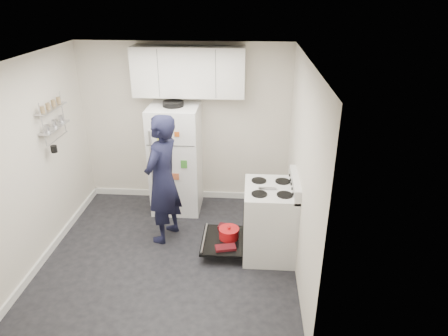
# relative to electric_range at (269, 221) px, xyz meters

# --- Properties ---
(room) EXTENTS (3.21, 3.21, 2.51)m
(room) POSITION_rel_electric_range_xyz_m (-1.29, -0.12, 0.74)
(room) COLOR black
(room) RESTS_ON ground
(electric_range) EXTENTS (0.66, 0.76, 1.10)m
(electric_range) POSITION_rel_electric_range_xyz_m (0.00, 0.00, 0.00)
(electric_range) COLOR silver
(electric_range) RESTS_ON ground
(open_oven_door) EXTENTS (0.55, 0.72, 0.22)m
(open_oven_door) POSITION_rel_electric_range_xyz_m (-0.56, 0.02, -0.29)
(open_oven_door) COLOR black
(open_oven_door) RESTS_ON ground
(refrigerator) EXTENTS (0.72, 0.74, 1.71)m
(refrigerator) POSITION_rel_electric_range_xyz_m (-1.37, 1.10, 0.36)
(refrigerator) COLOR white
(refrigerator) RESTS_ON ground
(upper_cabinets) EXTENTS (1.60, 0.33, 0.70)m
(upper_cabinets) POSITION_rel_electric_range_xyz_m (-1.16, 1.28, 1.63)
(upper_cabinets) COLOR silver
(upper_cabinets) RESTS_ON room
(wall_shelf_rack) EXTENTS (0.14, 0.60, 0.61)m
(wall_shelf_rack) POSITION_rel_electric_range_xyz_m (-2.78, 0.34, 1.21)
(wall_shelf_rack) COLOR #B2B2B7
(wall_shelf_rack) RESTS_ON room
(person) EXTENTS (0.62, 0.75, 1.78)m
(person) POSITION_rel_electric_range_xyz_m (-1.40, 0.25, 0.42)
(person) COLOR black
(person) RESTS_ON ground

